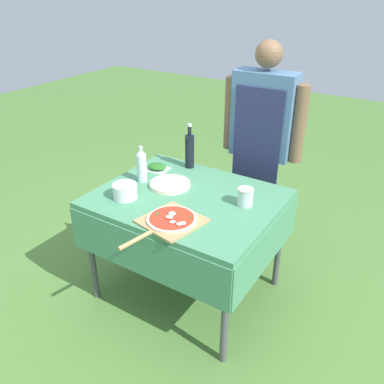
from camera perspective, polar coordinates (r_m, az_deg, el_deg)
The scene contains 10 objects.
ground_plane at distance 2.98m, azimuth -0.61°, elevation -13.54°, with size 12.00×12.00×0.00m, color #517F38.
prep_table at distance 2.58m, azimuth -0.69°, elevation -2.23°, with size 1.13×0.92×0.76m.
person_cook at distance 3.01m, azimuth 9.78°, elevation 7.75°, with size 0.61×0.21×1.62m.
pizza_on_peel at distance 2.27m, azimuth -3.06°, elevation -4.02°, with size 0.36×0.55×0.05m.
oil_bottle at distance 2.89m, azimuth -0.34°, elevation 5.87°, with size 0.07×0.07×0.32m.
water_bottle at distance 2.70m, azimuth -7.08°, elevation 3.77°, with size 0.06×0.06×0.25m.
herb_container at distance 2.90m, azimuth -4.93°, elevation 3.52°, with size 0.17×0.15×0.04m.
mixing_tub at distance 2.54m, azimuth -9.39°, elevation 0.13°, with size 0.15×0.15×0.09m, color silver.
plate_stack at distance 2.66m, azimuth -3.11°, elevation 1.07°, with size 0.27×0.27×0.02m.
sauce_jar at distance 2.44m, azimuth 7.48°, elevation -0.82°, with size 0.10×0.10×0.11m.
Camera 1 is at (1.22, -1.87, 1.97)m, focal length 38.00 mm.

